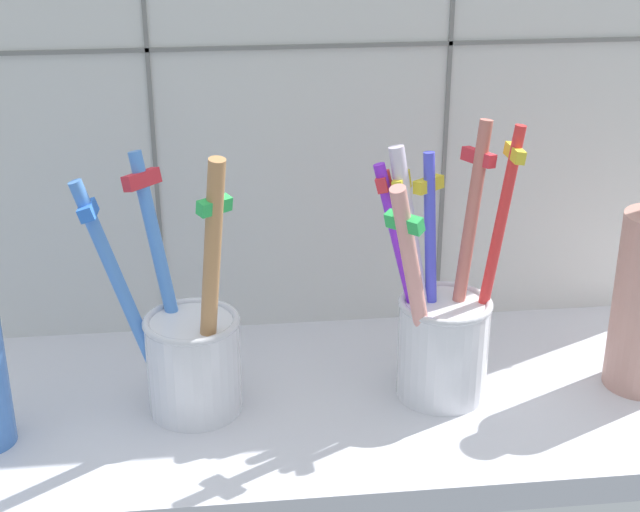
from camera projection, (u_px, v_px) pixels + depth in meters
counter_slab at (319, 408)px, 66.01cm from camera, size 64.00×22.00×2.00cm
tile_wall_back at (300, 61)px, 68.35cm from camera, size 64.00×2.20×45.00cm
toothbrush_cup_left at (190, 350)px, 62.42cm from camera, size 10.13×8.28×18.47cm
toothbrush_cup_right at (441, 327)px, 63.96cm from camera, size 9.42×7.64×19.03cm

